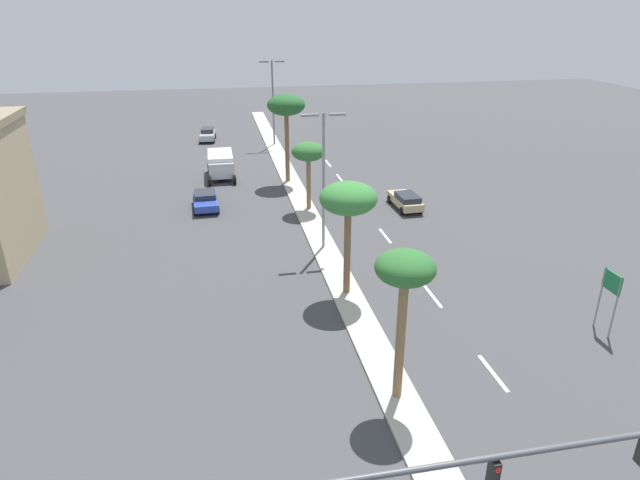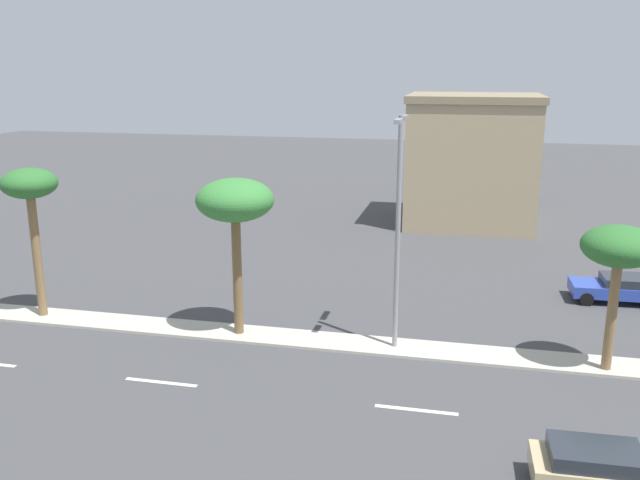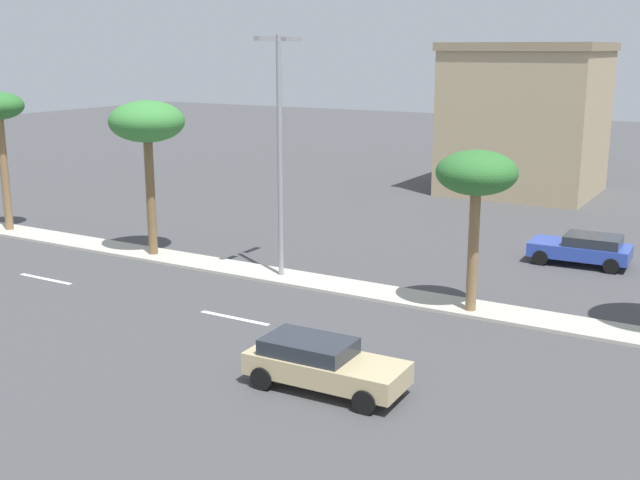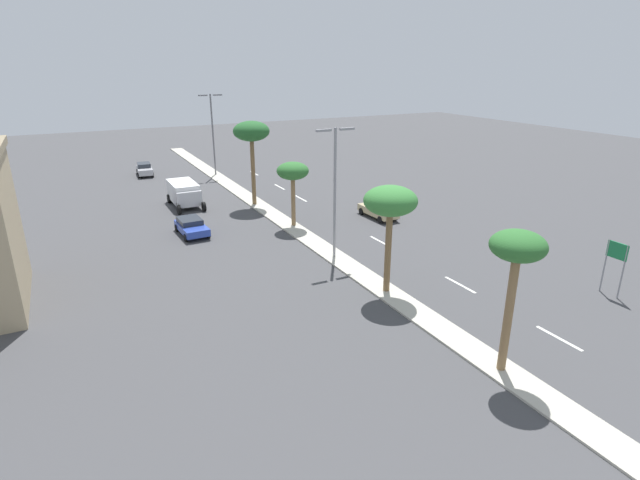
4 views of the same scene
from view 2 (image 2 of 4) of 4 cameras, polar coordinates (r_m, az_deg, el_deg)
name	(u,v)px [view 2 (image 2 of 4)]	position (r m, az deg, el deg)	size (l,w,h in m)	color
ground_plane	(505,359)	(28.01, 15.39, -9.67)	(160.00, 160.00, 0.00)	#424244
lane_stripe_near	(161,382)	(25.84, -13.32, -11.66)	(0.20, 2.80, 0.01)	silver
lane_stripe_rear	(416,410)	(23.59, 8.16, -14.07)	(0.20, 2.80, 0.01)	silver
commercial_building	(472,160)	(49.97, 12.73, 6.65)	(8.46, 9.21, 9.29)	tan
palm_tree_front	(30,191)	(32.26, -23.38, 3.86)	(2.43, 2.43, 6.80)	olive
palm_tree_mid	(235,203)	(27.76, -7.22, 3.12)	(3.22, 3.22, 6.70)	brown
palm_tree_leading	(619,250)	(26.63, 24.04, -0.75)	(2.73, 2.73, 5.56)	olive
street_lamp_outboard	(398,215)	(26.37, 6.66, 2.13)	(2.90, 0.24, 9.33)	gray
sedan_blue_mid	(617,287)	(36.09, 23.88, -3.70)	(2.19, 4.15, 1.31)	#2D47AD
sedan_tan_near	(610,470)	(20.62, 23.39, -17.45)	(1.94, 4.41, 1.35)	tan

